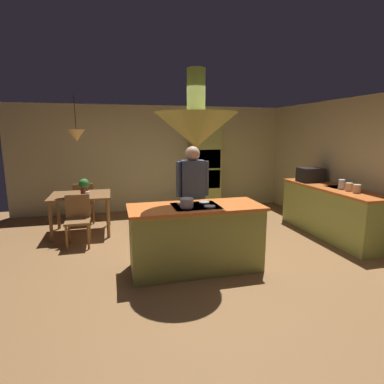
# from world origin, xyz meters

# --- Properties ---
(ground) EXTENTS (8.16, 8.16, 0.00)m
(ground) POSITION_xyz_m (0.00, 0.00, 0.00)
(ground) COLOR olive
(wall_back) EXTENTS (6.80, 0.10, 2.55)m
(wall_back) POSITION_xyz_m (0.00, 3.45, 1.27)
(wall_back) COLOR beige
(wall_back) RESTS_ON ground
(wall_right) EXTENTS (0.10, 7.20, 2.55)m
(wall_right) POSITION_xyz_m (3.25, 0.40, 1.27)
(wall_right) COLOR beige
(wall_right) RESTS_ON ground
(kitchen_island) EXTENTS (1.86, 0.77, 0.94)m
(kitchen_island) POSITION_xyz_m (0.00, -0.20, 0.47)
(kitchen_island) COLOR #A0A84C
(kitchen_island) RESTS_ON ground
(counter_run_right) EXTENTS (0.73, 2.35, 0.92)m
(counter_run_right) POSITION_xyz_m (2.84, 0.60, 0.47)
(counter_run_right) COLOR #A0A84C
(counter_run_right) RESTS_ON ground
(oven_tower) EXTENTS (0.66, 0.62, 2.08)m
(oven_tower) POSITION_xyz_m (1.10, 3.04, 1.04)
(oven_tower) COLOR #A0A84C
(oven_tower) RESTS_ON ground
(dining_table) EXTENTS (1.09, 0.92, 0.76)m
(dining_table) POSITION_xyz_m (-1.70, 1.90, 0.66)
(dining_table) COLOR brown
(dining_table) RESTS_ON ground
(person_at_island) EXTENTS (0.53, 0.23, 1.71)m
(person_at_island) POSITION_xyz_m (0.12, 0.46, 0.98)
(person_at_island) COLOR tan
(person_at_island) RESTS_ON ground
(range_hood) EXTENTS (1.10, 1.10, 1.00)m
(range_hood) POSITION_xyz_m (0.00, -0.20, 1.98)
(range_hood) COLOR #A0A84C
(pendant_light_over_table) EXTENTS (0.32, 0.32, 0.82)m
(pendant_light_over_table) POSITION_xyz_m (-1.70, 1.90, 1.86)
(pendant_light_over_table) COLOR #E0B266
(chair_facing_island) EXTENTS (0.40, 0.40, 0.87)m
(chair_facing_island) POSITION_xyz_m (-1.70, 1.22, 0.50)
(chair_facing_island) COLOR brown
(chair_facing_island) RESTS_ON ground
(chair_by_back_wall) EXTENTS (0.40, 0.40, 0.87)m
(chair_by_back_wall) POSITION_xyz_m (-1.70, 2.58, 0.50)
(chair_by_back_wall) COLOR brown
(chair_by_back_wall) RESTS_ON ground
(potted_plant_on_table) EXTENTS (0.20, 0.20, 0.30)m
(potted_plant_on_table) POSITION_xyz_m (-1.62, 1.89, 0.93)
(potted_plant_on_table) COLOR #99382D
(potted_plant_on_table) RESTS_ON dining_table
(cup_on_table) EXTENTS (0.07, 0.07, 0.09)m
(cup_on_table) POSITION_xyz_m (-1.55, 1.67, 0.81)
(cup_on_table) COLOR white
(cup_on_table) RESTS_ON dining_table
(canister_flour) EXTENTS (0.12, 0.12, 0.14)m
(canister_flour) POSITION_xyz_m (2.84, 0.02, 0.99)
(canister_flour) COLOR #E0B78C
(canister_flour) RESTS_ON counter_run_right
(canister_sugar) EXTENTS (0.12, 0.12, 0.14)m
(canister_sugar) POSITION_xyz_m (2.84, 0.20, 0.99)
(canister_sugar) COLOR #E0B78C
(canister_sugar) RESTS_ON counter_run_right
(canister_tea) EXTENTS (0.11, 0.11, 0.17)m
(canister_tea) POSITION_xyz_m (2.84, 0.38, 1.01)
(canister_tea) COLOR silver
(canister_tea) RESTS_ON counter_run_right
(microwave_on_counter) EXTENTS (0.46, 0.36, 0.28)m
(microwave_on_counter) POSITION_xyz_m (2.84, 1.29, 1.06)
(microwave_on_counter) COLOR #232326
(microwave_on_counter) RESTS_ON counter_run_right
(cooking_pot_on_cooktop) EXTENTS (0.18, 0.18, 0.12)m
(cooking_pot_on_cooktop) POSITION_xyz_m (-0.16, -0.33, 1.00)
(cooking_pot_on_cooktop) COLOR #B2B2B7
(cooking_pot_on_cooktop) RESTS_ON kitchen_island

